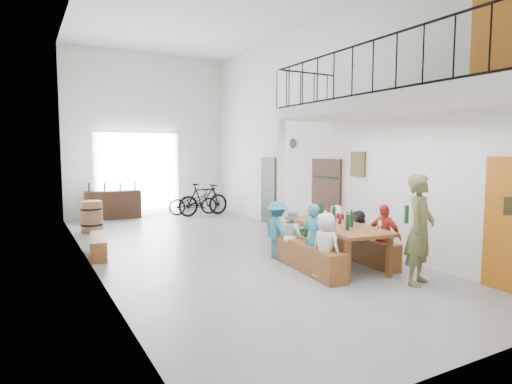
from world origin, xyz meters
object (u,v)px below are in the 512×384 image
tasting_table (336,228)px  bench_inner (305,256)px  side_bench (99,246)px  serving_counter (113,205)px  bicycle_near (193,202)px  oak_barrel (92,217)px  host_standing (420,230)px

tasting_table → bench_inner: bearing=-171.9°
bench_inner → side_bench: size_ratio=1.52×
serving_counter → tasting_table: bearing=-67.4°
bench_inner → bicycle_near: size_ratio=1.31×
bench_inner → oak_barrel: 6.51m
serving_counter → bicycle_near: size_ratio=1.02×
bench_inner → host_standing: (1.12, -1.61, 0.65)m
bench_inner → oak_barrel: oak_barrel is taller
tasting_table → side_bench: bearing=150.7°
bench_inner → side_bench: bench_inner is taller
bench_inner → bicycle_near: bearing=91.1°
bicycle_near → oak_barrel: bearing=122.9°
tasting_table → oak_barrel: (-3.63, 5.81, -0.28)m
tasting_table → oak_barrel: oak_barrel is taller
tasting_table → bench_inner: 0.84m
bicycle_near → serving_counter: bearing=88.2°
serving_counter → host_standing: (3.09, -9.55, 0.45)m
side_bench → oak_barrel: size_ratio=1.71×
oak_barrel → host_standing: size_ratio=0.47×
bench_inner → side_bench: bearing=143.0°
serving_counter → bicycle_near: 2.62m
serving_counter → side_bench: bearing=-99.7°
side_bench → host_standing: size_ratio=0.80×
side_bench → host_standing: host_standing is taller
host_standing → oak_barrel: bearing=96.4°
bench_inner → serving_counter: serving_counter is taller
side_bench → bicycle_near: (3.80, 4.59, 0.24)m
bench_inner → tasting_table: bearing=6.0°
serving_counter → bicycle_near: serving_counter is taller
oak_barrel → bicycle_near: bicycle_near is taller
tasting_table → serving_counter: bearing=116.6°
oak_barrel → host_standing: host_standing is taller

